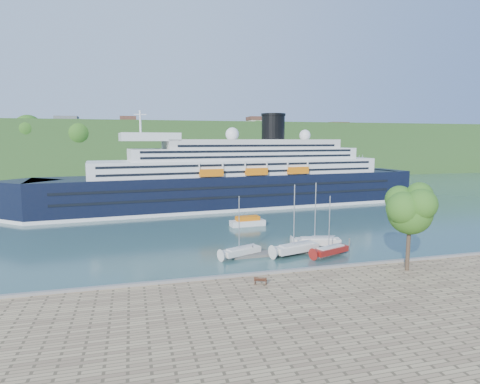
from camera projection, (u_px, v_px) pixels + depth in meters
name	position (u px, v px, depth m)	size (l,w,h in m)	color
ground	(304.00, 278.00, 47.25)	(400.00, 400.00, 0.00)	#2D504E
far_hillside	(174.00, 149.00, 184.52)	(400.00, 50.00, 24.00)	#2B5020
quay_coping	(305.00, 269.00, 46.91)	(220.00, 0.50, 0.30)	slate
cruise_ship	(232.00, 160.00, 96.10)	(101.17, 14.73, 22.72)	black
park_bench	(261.00, 280.00, 42.37)	(1.41, 0.58, 0.90)	#472414
promenade_tree	(409.00, 223.00, 46.35)	(6.76, 6.76, 11.19)	#2B681B
floating_pontoon	(290.00, 252.00, 57.72)	(17.17, 2.10, 0.38)	#68655D
sailboat_white_near	(242.00, 228.00, 55.26)	(6.35, 1.76, 8.21)	silver
sailboat_red	(331.00, 228.00, 55.74)	(6.33, 1.76, 8.17)	maroon
sailboat_white_far	(319.00, 217.00, 59.95)	(7.32, 2.03, 9.46)	silver
tender_launch	(248.00, 221.00, 76.05)	(6.68, 2.29, 1.85)	orange
sailboat_extra	(297.00, 222.00, 56.16)	(7.44, 2.07, 9.61)	silver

